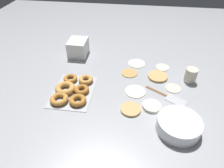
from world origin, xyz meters
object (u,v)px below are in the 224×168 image
at_px(pancake_1, 158,76).
at_px(spatula, 171,98).
at_px(pancake_4, 173,88).
at_px(container_stack, 78,48).
at_px(pancake_6, 162,67).
at_px(pancake_3, 131,109).
at_px(pancake_2, 130,73).
at_px(batter_bowl, 179,125).
at_px(pancake_5, 152,106).
at_px(donut_tray, 72,90).
at_px(pancake_7, 135,91).
at_px(paper_cup, 191,75).
at_px(pancake_0, 137,63).

relative_size(pancake_1, spatula, 0.53).
xyz_separation_m(pancake_4, container_stack, (-0.29, -0.63, 0.05)).
bearing_deg(pancake_6, pancake_3, -23.90).
xyz_separation_m(pancake_2, pancake_4, (0.11, 0.25, -0.00)).
bearing_deg(batter_bowl, pancake_5, -138.75).
relative_size(pancake_6, donut_tray, 0.29).
xyz_separation_m(pancake_1, pancake_7, (0.15, -0.13, -0.00)).
bearing_deg(paper_cup, spatula, -34.76).
relative_size(pancake_4, container_stack, 0.58).
relative_size(pancake_6, paper_cup, 0.99).
relative_size(pancake_2, pancake_5, 1.07).
xyz_separation_m(pancake_5, pancake_6, (-0.37, 0.08, -0.00)).
bearing_deg(pancake_5, donut_tray, -97.47).
height_order(pancake_3, donut_tray, donut_tray).
height_order(pancake_0, batter_bowl, batter_bowl).
bearing_deg(pancake_7, pancake_0, -179.10).
bearing_deg(donut_tray, spatula, 92.40).
bearing_deg(pancake_0, pancake_4, 43.03).
distance_m(pancake_3, spatula, 0.24).
xyz_separation_m(pancake_5, batter_bowl, (0.13, 0.11, 0.02)).
bearing_deg(container_stack, pancake_0, 81.71).
xyz_separation_m(pancake_0, paper_cup, (0.15, 0.32, 0.04)).
bearing_deg(batter_bowl, paper_cup, 163.61).
distance_m(pancake_3, paper_cup, 0.44).
xyz_separation_m(pancake_2, paper_cup, (0.03, 0.35, 0.04)).
distance_m(container_stack, spatula, 0.72).
distance_m(pancake_2, spatula, 0.31).
distance_m(pancake_2, pancake_3, 0.32).
bearing_deg(paper_cup, pancake_1, -93.90).
height_order(pancake_6, batter_bowl, batter_bowl).
xyz_separation_m(batter_bowl, paper_cup, (-0.38, 0.11, 0.01)).
height_order(pancake_0, pancake_5, pancake_5).
xyz_separation_m(pancake_1, pancake_5, (0.26, -0.04, 0.00)).
bearing_deg(spatula, container_stack, 179.75).
xyz_separation_m(pancake_0, pancake_3, (0.43, -0.01, 0.00)).
distance_m(pancake_6, container_stack, 0.59).
distance_m(pancake_5, pancake_6, 0.38).
bearing_deg(pancake_2, pancake_0, 162.55).
xyz_separation_m(pancake_3, batter_bowl, (0.09, 0.22, 0.03)).
relative_size(pancake_1, pancake_5, 1.26).
bearing_deg(pancake_4, paper_cup, 129.34).
distance_m(pancake_5, paper_cup, 0.34).
relative_size(pancake_0, pancake_7, 0.99).
xyz_separation_m(pancake_6, paper_cup, (0.12, 0.15, 0.04)).
bearing_deg(pancake_2, spatula, 49.50).
bearing_deg(pancake_5, pancake_4, 143.42).
relative_size(pancake_0, pancake_4, 1.30).
relative_size(pancake_1, container_stack, 0.80).
relative_size(donut_tray, batter_bowl, 1.51).
relative_size(pancake_4, batter_bowl, 0.44).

